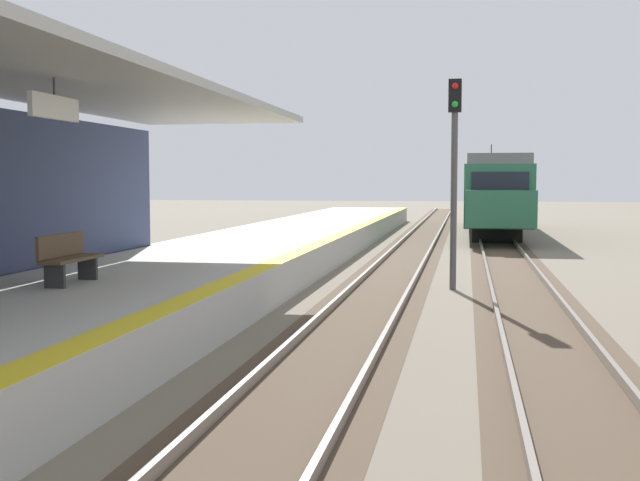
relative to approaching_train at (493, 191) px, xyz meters
name	(u,v)px	position (x,y,z in m)	size (l,w,h in m)	color
station_platform	(127,298)	(-7.80, -27.94, -1.73)	(5.00, 80.00, 0.91)	#B7B5AD
track_pair_nearest_platform	(376,295)	(-3.40, -23.94, -2.13)	(2.34, 120.00, 0.16)	#4C3D2D
track_pair_middle	(526,299)	(0.00, -23.94, -2.13)	(2.34, 120.00, 0.16)	#4C3D2D
approaching_train	(493,191)	(0.00, 0.00, 0.00)	(2.93, 19.60, 4.76)	#286647
rail_signal_post	(454,161)	(-1.66, -22.28, 1.02)	(0.32, 0.34, 5.20)	#4C4C4C
platform_bench	(68,257)	(-8.25, -29.42, -0.80)	(0.45, 1.60, 0.88)	brown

